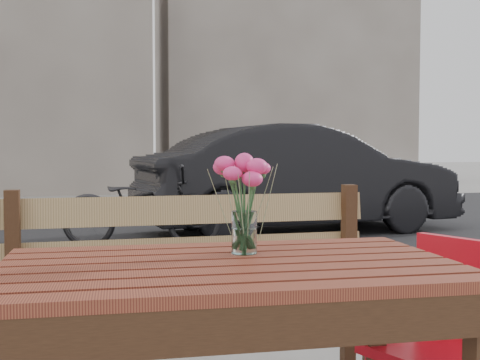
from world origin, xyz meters
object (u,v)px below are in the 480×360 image
object	(u,v)px
main_table	(229,307)
red_chair	(446,331)
main_vase	(244,191)
bicycle	(141,206)
parked_car	(298,179)

from	to	relation	value
main_table	red_chair	distance (m)	0.87
red_chair	main_vase	world-z (taller)	main_vase
bicycle	main_table	bearing A→B (deg)	-166.53
red_chair	parked_car	xyz separation A→B (m)	(1.43, 5.41, 0.24)
main_table	main_vase	bearing A→B (deg)	61.74
main_table	bicycle	xyz separation A→B (m)	(0.20, 4.87, -0.18)
red_chair	bicycle	xyz separation A→B (m)	(-0.62, 4.64, 0.02)
main_table	main_vase	size ratio (longest dim) A/B	4.29
main_table	parked_car	world-z (taller)	parked_car
main_table	main_vase	xyz separation A→B (m)	(0.07, 0.12, 0.31)
main_table	parked_car	bearing A→B (deg)	71.32
parked_car	main_vase	bearing A→B (deg)	151.63
main_vase	bicycle	xyz separation A→B (m)	(0.12, 4.74, -0.49)
main_table	red_chair	size ratio (longest dim) A/B	1.69
parked_car	red_chair	bearing A→B (deg)	158.37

